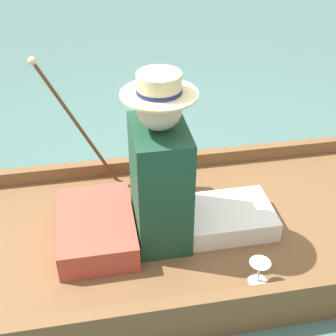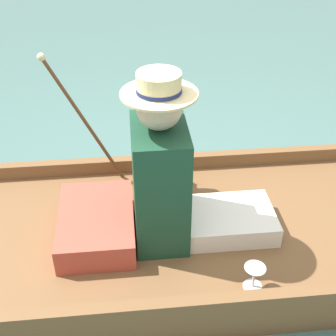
# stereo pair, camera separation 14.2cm
# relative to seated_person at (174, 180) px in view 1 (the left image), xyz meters

# --- Properties ---
(ground_plane) EXTENTS (16.00, 16.00, 0.00)m
(ground_plane) POSITION_rel_seated_person_xyz_m (-0.04, 0.03, -0.49)
(ground_plane) COLOR #476B66
(punt_boat) EXTENTS (1.17, 2.84, 0.24)m
(punt_boat) POSITION_rel_seated_person_xyz_m (-0.04, 0.03, -0.40)
(punt_boat) COLOR brown
(punt_boat) RESTS_ON ground_plane
(seat_cushion) EXTENTS (0.54, 0.38, 0.14)m
(seat_cushion) POSITION_rel_seated_person_xyz_m (-0.02, -0.39, -0.26)
(seat_cushion) COLOR #B24738
(seat_cushion) RESTS_ON punt_boat
(seated_person) EXTENTS (0.38, 0.76, 0.89)m
(seated_person) POSITION_rel_seated_person_xyz_m (0.00, 0.00, 0.00)
(seated_person) COLOR white
(seated_person) RESTS_ON punt_boat
(teddy_bear) EXTENTS (0.29, 0.17, 0.42)m
(teddy_bear) POSITION_rel_seated_person_xyz_m (-0.38, -0.00, -0.14)
(teddy_bear) COLOR #9E754C
(teddy_bear) RESTS_ON punt_boat
(wine_glass) EXTENTS (0.10, 0.10, 0.12)m
(wine_glass) POSITION_rel_seated_person_xyz_m (0.40, 0.32, -0.24)
(wine_glass) COLOR silver
(wine_glass) RESTS_ON punt_boat
(walking_cane) EXTENTS (0.04, 0.40, 0.80)m
(walking_cane) POSITION_rel_seated_person_xyz_m (-0.52, -0.47, 0.13)
(walking_cane) COLOR brown
(walking_cane) RESTS_ON punt_boat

